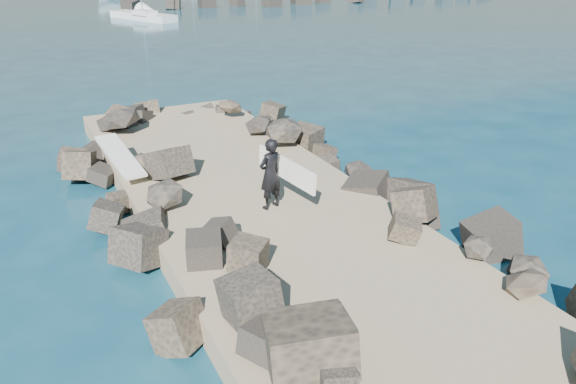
# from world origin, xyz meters

# --- Properties ---
(ground) EXTENTS (800.00, 800.00, 0.00)m
(ground) POSITION_xyz_m (0.00, 0.00, 0.00)
(ground) COLOR #0F384C
(ground) RESTS_ON ground
(jetty) EXTENTS (6.00, 26.00, 0.60)m
(jetty) POSITION_xyz_m (0.00, -2.00, 0.30)
(jetty) COLOR #8C7759
(jetty) RESTS_ON ground
(riprap_left) EXTENTS (2.60, 22.00, 1.00)m
(riprap_left) POSITION_xyz_m (-2.90, -1.50, 0.50)
(riprap_left) COLOR black
(riprap_left) RESTS_ON ground
(riprap_right) EXTENTS (2.60, 22.00, 1.00)m
(riprap_right) POSITION_xyz_m (2.90, -1.50, 0.50)
(riprap_right) COLOR black
(riprap_right) RESTS_ON ground
(surfboard_resting) EXTENTS (0.99, 2.62, 0.09)m
(surfboard_resting) POSITION_xyz_m (-2.84, 4.19, 1.04)
(surfboard_resting) COLOR silver
(surfboard_resting) RESTS_ON riprap_left
(surfer_with_board) EXTENTS (1.10, 2.23, 1.83)m
(surfer_with_board) POSITION_xyz_m (0.15, 0.17, 1.52)
(surfer_with_board) COLOR black
(surfer_with_board) RESTS_ON jetty
(sailboat_c) EXTENTS (5.12, 8.66, 10.22)m
(sailboat_c) POSITION_xyz_m (7.72, 46.98, 0.35)
(sailboat_c) COLOR silver
(sailboat_c) RESTS_ON ground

